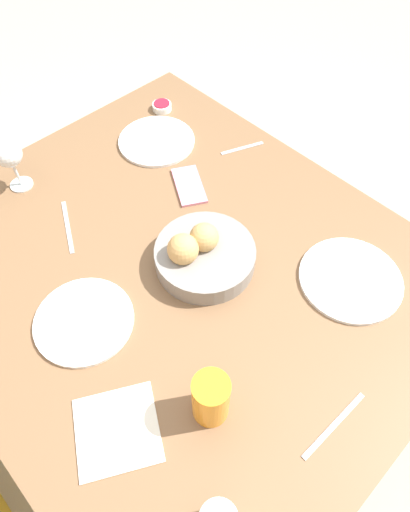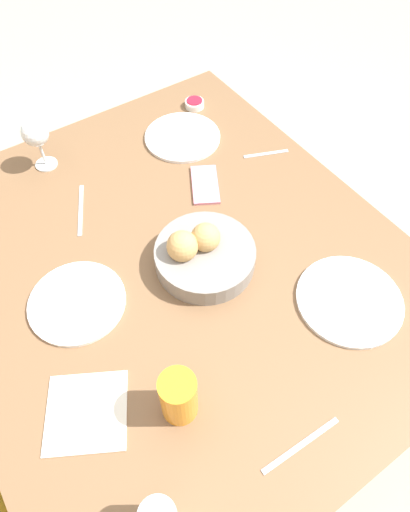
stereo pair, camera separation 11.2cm
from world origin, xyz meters
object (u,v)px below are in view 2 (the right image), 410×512
at_px(plate_far_center, 77,302).
at_px(cell_phone, 205,185).
at_px(jam_bowl_berry, 195,104).
at_px(plate_near_left, 349,300).
at_px(knife_silver, 301,445).
at_px(fork_silver, 81,210).
at_px(bread_basket, 203,254).
at_px(wine_glass, 35,134).
at_px(juice_glass, 179,397).
at_px(plate_near_right, 183,137).
at_px(napkin, 87,412).
at_px(spoon_coffee, 266,154).

xyz_separation_m(plate_far_center, cell_phone, (0.15, -0.47, -0.00)).
distance_m(plate_far_center, cell_phone, 0.49).
bearing_deg(cell_phone, jam_bowl_berry, -28.71).
distance_m(plate_near_left, knife_silver, 0.36).
bearing_deg(plate_near_left, fork_silver, 32.92).
distance_m(bread_basket, wine_glass, 0.59).
bearing_deg(juice_glass, bread_basket, -41.23).
relative_size(plate_far_center, juice_glass, 1.71).
height_order(plate_near_right, fork_silver, plate_near_right).
xyz_separation_m(bread_basket, juice_glass, (-0.28, 0.24, 0.03)).
distance_m(jam_bowl_berry, napkin, 1.03).
relative_size(bread_basket, plate_near_right, 1.05).
distance_m(juice_glass, wine_glass, 0.83).
xyz_separation_m(jam_bowl_berry, napkin, (-0.72, 0.74, -0.01)).
relative_size(plate_far_center, wine_glass, 1.47).
height_order(bread_basket, plate_near_left, bread_basket).
distance_m(wine_glass, knife_silver, 1.04).
distance_m(napkin, cell_phone, 0.69).
bearing_deg(spoon_coffee, wine_glass, 59.99).
distance_m(plate_near_left, cell_phone, 0.51).
height_order(plate_far_center, wine_glass, wine_glass).
distance_m(knife_silver, napkin, 0.43).
bearing_deg(cell_phone, juice_glass, 141.28).
bearing_deg(plate_near_left, spoon_coffee, -17.35).
bearing_deg(wine_glass, juice_glass, 176.12).
bearing_deg(juice_glass, napkin, 58.61).
height_order(wine_glass, knife_silver, wine_glass).
distance_m(plate_near_right, plate_far_center, 0.64).
bearing_deg(cell_phone, wine_glass, 45.50).
relative_size(juice_glass, wine_glass, 0.86).
height_order(plate_far_center, spoon_coffee, plate_far_center).
distance_m(wine_glass, jam_bowl_berry, 0.53).
bearing_deg(bread_basket, jam_bowl_berry, -31.50).
bearing_deg(knife_silver, cell_phone, -19.34).
bearing_deg(plate_far_center, jam_bowl_berry, -53.52).
bearing_deg(plate_far_center, juice_glass, -168.66).
height_order(plate_near_left, wine_glass, wine_glass).
distance_m(bread_basket, plate_near_right, 0.48).
distance_m(bread_basket, plate_far_center, 0.32).
distance_m(bread_basket, fork_silver, 0.38).
relative_size(bread_basket, wine_glass, 1.59).
bearing_deg(jam_bowl_berry, plate_near_left, 172.46).
height_order(bread_basket, plate_far_center, bread_basket).
height_order(plate_near_left, knife_silver, plate_near_left).
relative_size(plate_near_right, knife_silver, 1.26).
bearing_deg(knife_silver, plate_near_left, -59.51).
relative_size(plate_near_left, spoon_coffee, 1.88).
relative_size(bread_basket, spoon_coffee, 1.86).
bearing_deg(wine_glass, plate_far_center, 165.60).
bearing_deg(napkin, plate_near_right, -45.43).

